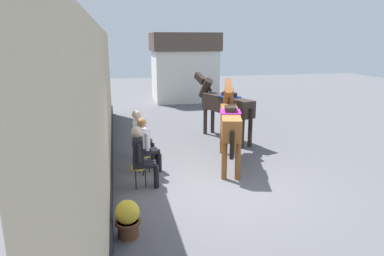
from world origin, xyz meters
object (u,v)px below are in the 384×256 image
at_px(saddled_horse_near, 230,120).
at_px(saddled_horse_far, 224,104).
at_px(seated_visitor_near, 141,154).
at_px(seated_visitor_middle, 146,143).
at_px(seated_visitor_far, 140,133).
at_px(flower_planter_near, 128,218).

height_order(saddled_horse_near, saddled_horse_far, same).
xyz_separation_m(seated_visitor_near, seated_visitor_middle, (0.17, 0.83, 0.00)).
bearing_deg(seated_visitor_near, seated_visitor_middle, 78.43).
height_order(seated_visitor_far, saddled_horse_far, saddled_horse_far).
xyz_separation_m(seated_visitor_near, saddled_horse_far, (2.92, 3.33, 0.38)).
height_order(seated_visitor_near, flower_planter_near, seated_visitor_near).
distance_m(seated_visitor_far, saddled_horse_far, 3.26).
relative_size(saddled_horse_near, flower_planter_near, 4.56).
xyz_separation_m(seated_visitor_middle, saddled_horse_far, (2.75, 2.50, 0.38)).
bearing_deg(saddled_horse_near, saddled_horse_far, 75.79).
xyz_separation_m(saddled_horse_near, flower_planter_near, (-2.74, -3.02, -0.82)).
height_order(saddled_horse_far, flower_planter_near, saddled_horse_far).
relative_size(seated_visitor_middle, seated_visitor_far, 1.00).
bearing_deg(saddled_horse_far, seated_visitor_far, -150.38).
relative_size(saddled_horse_near, saddled_horse_far, 1.02).
distance_m(seated_visitor_far, saddled_horse_near, 2.37).
bearing_deg(seated_visitor_far, seated_visitor_near, -93.50).
height_order(seated_visitor_middle, saddled_horse_far, saddled_horse_far).
xyz_separation_m(seated_visitor_near, saddled_horse_near, (2.35, 1.07, 0.38)).
xyz_separation_m(seated_visitor_far, flower_planter_near, (-0.49, -3.68, -0.44)).
height_order(seated_visitor_near, saddled_horse_near, saddled_horse_near).
relative_size(seated_visitor_far, flower_planter_near, 2.17).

